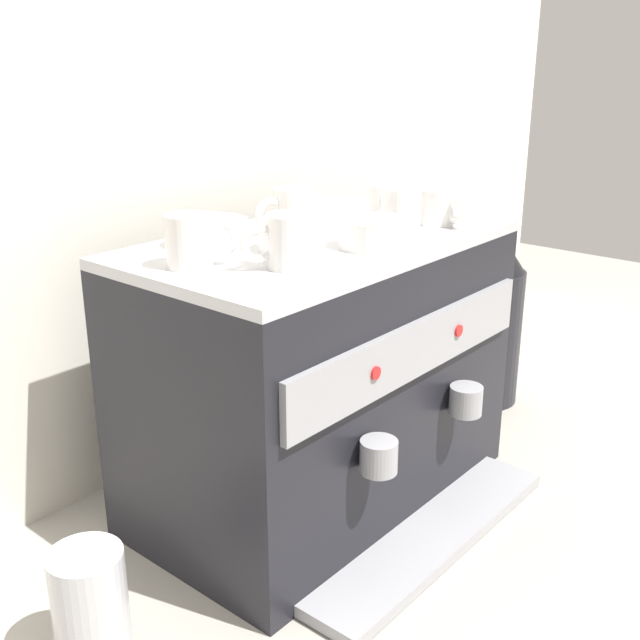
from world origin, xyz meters
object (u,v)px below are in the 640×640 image
object	(u,v)px
ceramic_cup_5	(399,209)
ceramic_bowl_0	(292,238)
ceramic_bowl_2	(319,212)
ceramic_bowl_3	(374,234)
ceramic_cup_0	(385,202)
ceramic_bowl_1	(210,233)
ceramic_cup_2	(292,212)
milk_pitcher	(90,605)
ceramic_cup_3	(287,241)
ceramic_cup_1	(192,241)
coffee_grinder	(488,315)
espresso_machine	(322,374)
ceramic_cup_4	(440,206)

from	to	relation	value
ceramic_cup_5	ceramic_bowl_0	xyz separation A→B (m)	(-0.22, 0.04, -0.02)
ceramic_bowl_2	ceramic_bowl_3	xyz separation A→B (m)	(-0.08, -0.18, 0.00)
ceramic_cup_0	ceramic_bowl_0	bearing A→B (deg)	-174.17
ceramic_bowl_1	ceramic_bowl_3	size ratio (longest dim) A/B	1.06
ceramic_bowl_2	ceramic_cup_2	bearing A→B (deg)	-165.45
ceramic_bowl_3	milk_pitcher	bearing A→B (deg)	171.81
ceramic_cup_3	milk_pitcher	bearing A→B (deg)	171.06
ceramic_cup_3	ceramic_bowl_1	distance (m)	0.18
ceramic_cup_1	ceramic_bowl_1	bearing A→B (deg)	36.70
ceramic_cup_2	milk_pitcher	size ratio (longest dim) A/B	0.67
milk_pitcher	ceramic_cup_5	bearing A→B (deg)	-3.16
coffee_grinder	ceramic_bowl_1	bearing A→B (deg)	170.06
espresso_machine	ceramic_bowl_3	xyz separation A→B (m)	(0.01, -0.10, 0.26)
ceramic_bowl_2	coffee_grinder	distance (m)	0.56
ceramic_cup_3	ceramic_bowl_0	xyz separation A→B (m)	(0.08, 0.06, -0.02)
ceramic_cup_2	ceramic_bowl_2	size ratio (longest dim) A/B	0.97
ceramic_cup_0	ceramic_cup_4	bearing A→B (deg)	-73.74
ceramic_cup_0	ceramic_bowl_0	xyz separation A→B (m)	(-0.28, -0.03, -0.01)
ceramic_cup_5	ceramic_bowl_3	bearing A→B (deg)	-162.50
ceramic_cup_1	ceramic_cup_4	world-z (taller)	ceramic_cup_1
ceramic_bowl_0	ceramic_bowl_3	distance (m)	0.13
ceramic_cup_0	ceramic_cup_5	size ratio (longest dim) A/B	0.92
ceramic_cup_1	ceramic_bowl_2	world-z (taller)	ceramic_cup_1
ceramic_cup_5	milk_pitcher	world-z (taller)	ceramic_cup_5
espresso_machine	milk_pitcher	world-z (taller)	espresso_machine
ceramic_cup_2	ceramic_bowl_0	world-z (taller)	ceramic_cup_2
ceramic_cup_4	coffee_grinder	xyz separation A→B (m)	(0.34, 0.06, -0.30)
ceramic_cup_0	ceramic_cup_1	world-z (taller)	ceramic_cup_1
espresso_machine	ceramic_cup_4	world-z (taller)	ceramic_cup_4
ceramic_cup_4	ceramic_cup_5	bearing A→B (deg)	163.82
ceramic_cup_4	ceramic_bowl_3	distance (m)	0.21
ceramic_cup_2	ceramic_bowl_3	size ratio (longest dim) A/B	0.96
ceramic_cup_3	ceramic_bowl_3	bearing A→B (deg)	-6.76
ceramic_cup_3	milk_pitcher	world-z (taller)	ceramic_cup_3
espresso_machine	ceramic_cup_0	xyz separation A→B (m)	(0.19, 0.01, 0.27)
espresso_machine	coffee_grinder	xyz separation A→B (m)	(0.55, -0.02, -0.03)
ceramic_bowl_1	ceramic_cup_5	bearing A→B (deg)	-30.05
ceramic_bowl_1	milk_pitcher	bearing A→B (deg)	-160.05
espresso_machine	ceramic_cup_4	xyz separation A→B (m)	(0.22, -0.09, 0.27)
ceramic_cup_1	ceramic_bowl_1	size ratio (longest dim) A/B	0.77
ceramic_bowl_2	ceramic_cup_5	bearing A→B (deg)	-73.31
milk_pitcher	espresso_machine	bearing A→B (deg)	2.92
coffee_grinder	ceramic_cup_2	bearing A→B (deg)	172.40
ceramic_bowl_3	milk_pitcher	distance (m)	0.66
ceramic_cup_2	coffee_grinder	world-z (taller)	ceramic_cup_2
ceramic_cup_1	coffee_grinder	distance (m)	0.86
ceramic_cup_1	ceramic_bowl_3	world-z (taller)	ceramic_cup_1
espresso_machine	ceramic_bowl_0	bearing A→B (deg)	-169.57
ceramic_bowl_2	ceramic_bowl_0	bearing A→B (deg)	-151.72
ceramic_cup_0	ceramic_cup_3	world-z (taller)	ceramic_cup_3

